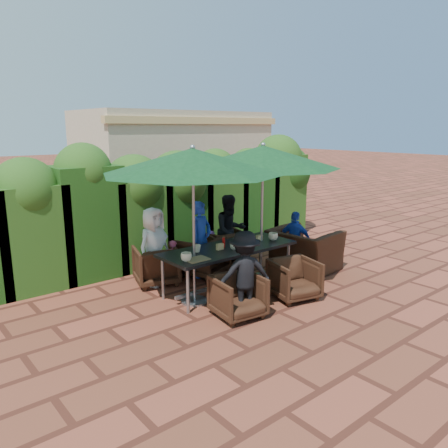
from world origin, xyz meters
TOP-DOWN VIEW (x-y plane):
  - ground at (0.00, 0.00)m, footprint 80.00×80.00m
  - dining_table at (0.02, 0.08)m, footprint 2.37×0.90m
  - umbrella_left at (-0.74, 0.01)m, footprint 2.75×2.75m
  - umbrella_right at (0.75, 0.05)m, footprint 2.63×2.63m
  - chair_far_left at (-0.77, 1.13)m, footprint 0.89×0.86m
  - chair_far_mid at (0.14, 0.98)m, footprint 0.98×0.95m
  - chair_far_right at (0.79, 1.14)m, footprint 0.92×0.88m
  - chair_near_left at (-0.57, -0.83)m, footprint 0.75×0.71m
  - chair_near_right at (0.60, -0.88)m, footprint 0.82×0.79m
  - chair_end_right at (1.87, -0.00)m, footprint 0.89×1.27m
  - adult_far_left at (-0.80, 1.12)m, footprint 0.76×0.57m
  - adult_far_mid at (0.09, 0.96)m, footprint 0.60×0.54m
  - adult_far_right at (0.92, 1.10)m, footprint 0.74×0.53m
  - adult_near_left at (-0.44, -0.82)m, footprint 0.89×0.66m
  - adult_end_right at (1.74, 0.13)m, footprint 0.57×0.74m
  - child_left at (-0.46, 1.03)m, footprint 0.33×0.30m
  - child_right at (0.56, 1.22)m, footprint 0.29×0.25m
  - pedestrian_a at (1.85, 4.12)m, footprint 1.65×0.89m
  - pedestrian_b at (2.19, 4.31)m, footprint 0.96×0.71m
  - pedestrian_c at (3.65, 4.37)m, footprint 1.09×0.95m
  - cup_a at (-0.97, -0.11)m, footprint 0.17×0.17m
  - cup_b at (-0.56, 0.18)m, footprint 0.12×0.12m
  - cup_c at (0.00, -0.09)m, footprint 0.14×0.14m
  - cup_d at (0.54, 0.24)m, footprint 0.14×0.14m
  - cup_e at (0.93, -0.06)m, footprint 0.17×0.17m
  - ketchup_bottle at (-0.06, 0.12)m, footprint 0.04×0.04m
  - sauce_bottle at (0.00, 0.19)m, footprint 0.04×0.04m
  - serving_tray at (-0.81, -0.16)m, footprint 0.35×0.25m
  - number_block_left at (-0.18, 0.06)m, footprint 0.12×0.06m
  - number_block_right at (0.72, 0.08)m, footprint 0.12×0.06m
  - hedge_wall at (-0.18, 2.32)m, footprint 9.10×1.60m
  - building at (3.50, 6.99)m, footprint 6.20×3.08m

SIDE VIEW (x-z plane):
  - ground at x=0.00m, z-range 0.00..0.00m
  - chair_near_left at x=-0.57m, z-range 0.00..0.69m
  - chair_near_right at x=0.60m, z-range 0.00..0.70m
  - child_right at x=0.56m, z-range 0.00..0.73m
  - chair_far_left at x=-0.77m, z-range 0.00..0.74m
  - child_left at x=-0.46m, z-range 0.00..0.75m
  - chair_far_right at x=0.79m, z-range 0.00..0.79m
  - chair_far_mid at x=0.14m, z-range 0.00..0.80m
  - chair_end_right at x=1.87m, z-range 0.00..1.05m
  - adult_end_right at x=1.74m, z-range 0.00..1.14m
  - adult_near_left at x=-0.44m, z-range 0.00..1.26m
  - dining_table at x=0.02m, z-range 0.30..1.05m
  - adult_far_left at x=-0.80m, z-range 0.00..1.38m
  - adult_far_mid at x=0.09m, z-range 0.00..1.40m
  - adult_far_right at x=0.92m, z-range 0.00..1.42m
  - serving_tray at x=-0.81m, z-range 0.75..0.77m
  - pedestrian_c at x=3.65m, z-range 0.00..1.57m
  - number_block_left at x=-0.18m, z-range 0.75..0.85m
  - number_block_right at x=0.72m, z-range 0.75..0.85m
  - cup_c at x=0.00m, z-range 0.75..0.86m
  - cup_b at x=-0.56m, z-range 0.75..0.87m
  - cup_d at x=0.54m, z-range 0.75..0.88m
  - cup_a at x=-0.97m, z-range 0.75..0.88m
  - cup_e at x=0.93m, z-range 0.75..0.89m
  - ketchup_bottle at x=-0.06m, z-range 0.75..0.92m
  - sauce_bottle at x=0.00m, z-range 0.75..0.92m
  - pedestrian_a at x=1.85m, z-range 0.00..1.68m
  - pedestrian_b at x=2.19m, z-range 0.00..1.79m
  - hedge_wall at x=-0.18m, z-range 0.06..2.60m
  - building at x=3.50m, z-range 0.01..3.21m
  - umbrella_right at x=0.75m, z-range 0.98..3.44m
  - umbrella_left at x=-0.74m, z-range 0.98..3.44m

